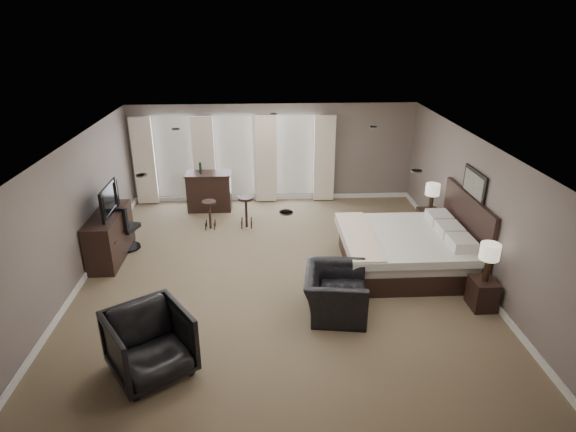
{
  "coord_description": "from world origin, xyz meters",
  "views": [
    {
      "loc": [
        -0.25,
        -8.16,
        4.71
      ],
      "look_at": [
        0.2,
        0.4,
        1.1
      ],
      "focal_mm": 30.0,
      "sensor_mm": 36.0,
      "label": 1
    }
  ],
  "objects_px": {
    "armchair_near": "(336,286)",
    "bar_stool_left": "(210,215)",
    "nightstand_near": "(482,294)",
    "dresser": "(110,236)",
    "tv": "(106,211)",
    "bar_stool_right": "(246,212)",
    "lamp_far": "(432,198)",
    "bed": "(410,233)",
    "lamp_near": "(488,263)",
    "armchair_far": "(149,341)",
    "bar_counter": "(209,191)",
    "desk_chair": "(125,226)",
    "nightstand_far": "(428,224)"
  },
  "relations": [
    {
      "from": "armchair_near",
      "to": "bar_stool_left",
      "type": "height_order",
      "value": "armchair_near"
    },
    {
      "from": "nightstand_near",
      "to": "dresser",
      "type": "distance_m",
      "value": 7.27
    },
    {
      "from": "tv",
      "to": "bar_stool_right",
      "type": "bearing_deg",
      "value": -62.72
    },
    {
      "from": "lamp_far",
      "to": "tv",
      "type": "bearing_deg",
      "value": -174.32
    },
    {
      "from": "lamp_far",
      "to": "tv",
      "type": "height_order",
      "value": "lamp_far"
    },
    {
      "from": "bed",
      "to": "nightstand_near",
      "type": "bearing_deg",
      "value": -58.46
    },
    {
      "from": "armchair_near",
      "to": "dresser",
      "type": "bearing_deg",
      "value": 71.13
    },
    {
      "from": "armchair_near",
      "to": "bar_stool_right",
      "type": "bearing_deg",
      "value": 31.84
    },
    {
      "from": "lamp_near",
      "to": "armchair_far",
      "type": "xyz_separation_m",
      "value": [
        -5.35,
        -1.37,
        -0.34
      ]
    },
    {
      "from": "dresser",
      "to": "bar_stool_right",
      "type": "distance_m",
      "value": 3.11
    },
    {
      "from": "armchair_far",
      "to": "bar_counter",
      "type": "height_order",
      "value": "armchair_far"
    },
    {
      "from": "desk_chair",
      "to": "nightstand_far",
      "type": "bearing_deg",
      "value": -159.64
    },
    {
      "from": "armchair_near",
      "to": "armchair_far",
      "type": "height_order",
      "value": "armchair_far"
    },
    {
      "from": "lamp_near",
      "to": "dresser",
      "type": "distance_m",
      "value": 7.27
    },
    {
      "from": "nightstand_near",
      "to": "armchair_near",
      "type": "relative_size",
      "value": 0.45
    },
    {
      "from": "tv",
      "to": "bar_counter",
      "type": "xyz_separation_m",
      "value": [
        1.78,
        2.6,
        -0.55
      ]
    },
    {
      "from": "lamp_far",
      "to": "bar_stool_left",
      "type": "height_order",
      "value": "lamp_far"
    },
    {
      "from": "lamp_near",
      "to": "tv",
      "type": "distance_m",
      "value": 7.27
    },
    {
      "from": "dresser",
      "to": "bar_stool_left",
      "type": "height_order",
      "value": "dresser"
    },
    {
      "from": "dresser",
      "to": "armchair_near",
      "type": "relative_size",
      "value": 1.43
    },
    {
      "from": "nightstand_near",
      "to": "bar_stool_right",
      "type": "xyz_separation_m",
      "value": [
        -4.16,
        3.64,
        0.12
      ]
    },
    {
      "from": "dresser",
      "to": "nightstand_near",
      "type": "bearing_deg",
      "value": -17.73
    },
    {
      "from": "nightstand_near",
      "to": "desk_chair",
      "type": "bearing_deg",
      "value": 158.68
    },
    {
      "from": "lamp_near",
      "to": "desk_chair",
      "type": "height_order",
      "value": "lamp_near"
    },
    {
      "from": "desk_chair",
      "to": "armchair_near",
      "type": "bearing_deg",
      "value": 165.53
    },
    {
      "from": "nightstand_far",
      "to": "bar_stool_right",
      "type": "height_order",
      "value": "bar_stool_right"
    },
    {
      "from": "nightstand_far",
      "to": "armchair_far",
      "type": "relative_size",
      "value": 0.58
    },
    {
      "from": "nightstand_near",
      "to": "armchair_far",
      "type": "bearing_deg",
      "value": -165.66
    },
    {
      "from": "lamp_near",
      "to": "bar_stool_right",
      "type": "xyz_separation_m",
      "value": [
        -4.16,
        3.64,
        -0.49
      ]
    },
    {
      "from": "bar_stool_right",
      "to": "armchair_near",
      "type": "bearing_deg",
      "value": -66.38
    },
    {
      "from": "lamp_far",
      "to": "bar_counter",
      "type": "bearing_deg",
      "value": 159.63
    },
    {
      "from": "bar_stool_left",
      "to": "dresser",
      "type": "bearing_deg",
      "value": -144.06
    },
    {
      "from": "bed",
      "to": "nightstand_far",
      "type": "bearing_deg",
      "value": 58.46
    },
    {
      "from": "dresser",
      "to": "bar_stool_left",
      "type": "relative_size",
      "value": 2.45
    },
    {
      "from": "bed",
      "to": "armchair_far",
      "type": "height_order",
      "value": "bed"
    },
    {
      "from": "nightstand_far",
      "to": "bar_stool_right",
      "type": "bearing_deg",
      "value": 169.94
    },
    {
      "from": "armchair_near",
      "to": "armchair_far",
      "type": "distance_m",
      "value": 3.1
    },
    {
      "from": "lamp_near",
      "to": "lamp_far",
      "type": "xyz_separation_m",
      "value": [
        0.0,
        2.9,
        0.07
      ]
    },
    {
      "from": "bed",
      "to": "nightstand_far",
      "type": "distance_m",
      "value": 1.76
    },
    {
      "from": "tv",
      "to": "nightstand_near",
      "type": "bearing_deg",
      "value": -107.73
    },
    {
      "from": "lamp_near",
      "to": "bar_stool_right",
      "type": "height_order",
      "value": "lamp_near"
    },
    {
      "from": "dresser",
      "to": "desk_chair",
      "type": "distance_m",
      "value": 0.46
    },
    {
      "from": "lamp_near",
      "to": "dresser",
      "type": "bearing_deg",
      "value": 162.27
    },
    {
      "from": "lamp_near",
      "to": "lamp_far",
      "type": "bearing_deg",
      "value": 90.0
    },
    {
      "from": "nightstand_far",
      "to": "lamp_far",
      "type": "bearing_deg",
      "value": 0.0
    },
    {
      "from": "nightstand_far",
      "to": "armchair_near",
      "type": "xyz_separation_m",
      "value": [
        -2.56,
        -2.92,
        0.21
      ]
    },
    {
      "from": "desk_chair",
      "to": "dresser",
      "type": "bearing_deg",
      "value": 80.58
    },
    {
      "from": "nightstand_near",
      "to": "bed",
      "type": "bearing_deg",
      "value": 121.54
    },
    {
      "from": "lamp_near",
      "to": "armchair_near",
      "type": "bearing_deg",
      "value": -179.57
    },
    {
      "from": "bar_stool_right",
      "to": "lamp_near",
      "type": "bearing_deg",
      "value": -41.19
    }
  ]
}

